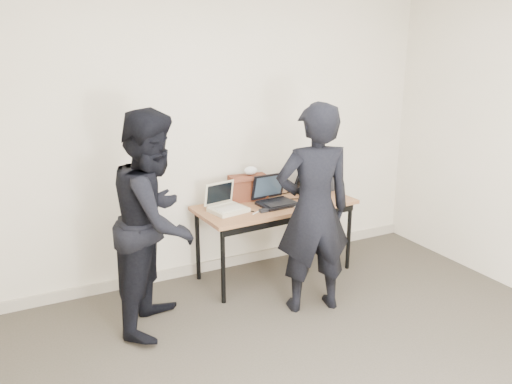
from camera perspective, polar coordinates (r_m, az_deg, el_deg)
room at (r=2.76m, az=13.21°, el=-0.71°), size 4.60×4.60×2.80m
desk at (r=4.69m, az=2.31°, el=-2.02°), size 1.54×0.74×0.72m
laptop_beige at (r=4.46m, az=-3.44°, el=-1.55°), size 0.36×0.35×0.25m
laptop_center at (r=4.66m, az=2.11°, el=-0.61°), size 0.37×0.36×0.27m
laptop_right at (r=5.04m, az=6.31°, el=0.61°), size 0.48×0.48×0.25m
leather_satchel at (r=4.75m, az=-0.91°, el=0.58°), size 0.38×0.21×0.25m
tissue at (r=4.73m, az=-0.61°, el=2.47°), size 0.14×0.12×0.08m
equipment_box at (r=5.13m, az=7.45°, el=0.95°), size 0.26×0.23×0.14m
power_brick at (r=4.43m, az=0.87°, el=-2.14°), size 0.08×0.05×0.03m
cables at (r=4.70m, az=2.79°, el=-1.19°), size 1.15×0.45×0.01m
person_typist at (r=4.05m, az=6.60°, el=-2.04°), size 0.71×0.54×1.74m
person_observer at (r=3.88m, az=-11.41°, el=-3.28°), size 1.00×1.05×1.72m
baseboard at (r=5.04m, az=-4.28°, el=-8.18°), size 4.50×0.03×0.10m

